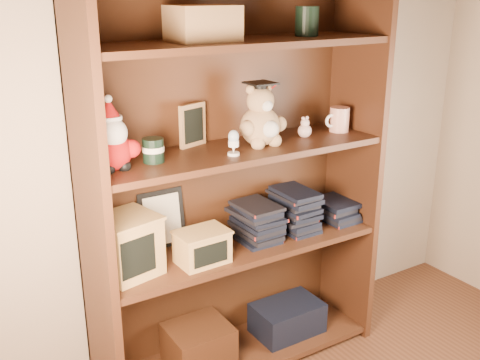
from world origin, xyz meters
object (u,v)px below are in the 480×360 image
object	(u,v)px
teacher_mug	(339,119)
treats_box	(128,245)
bookcase	(233,186)
grad_teddy_bear	(261,121)

from	to	relation	value
teacher_mug	treats_box	size ratio (longest dim) A/B	0.48
bookcase	teacher_mug	distance (m)	0.54
teacher_mug	treats_box	world-z (taller)	teacher_mug
grad_teddy_bear	teacher_mug	distance (m)	0.40
bookcase	teacher_mug	world-z (taller)	bookcase
bookcase	grad_teddy_bear	distance (m)	0.29
grad_teddy_bear	teacher_mug	bearing A→B (deg)	1.08
grad_teddy_bear	treats_box	bearing A→B (deg)	179.33
grad_teddy_bear	treats_box	distance (m)	0.68
bookcase	grad_teddy_bear	xyz separation A→B (m)	(0.09, -0.06, 0.27)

